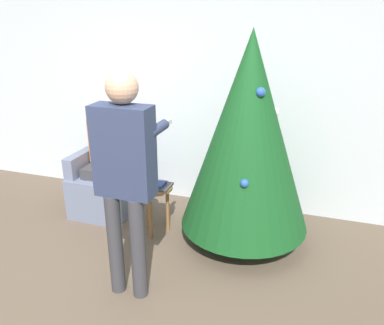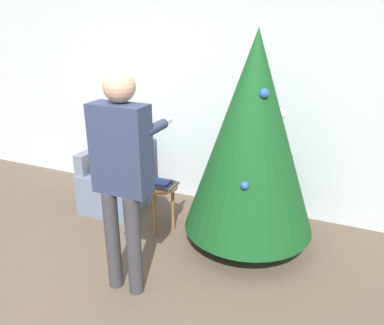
% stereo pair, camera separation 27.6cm
% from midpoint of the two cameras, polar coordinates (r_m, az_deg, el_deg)
% --- Properties ---
extents(ground_plane, '(14.00, 14.00, 0.00)m').
position_cam_midpoint_polar(ground_plane, '(3.27, -14.63, -20.60)').
color(ground_plane, brown).
extents(wall_back, '(8.00, 0.06, 2.70)m').
position_cam_midpoint_polar(wall_back, '(4.47, 1.52, 10.84)').
color(wall_back, silver).
rests_on(wall_back, ground_plane).
extents(christmas_tree, '(1.26, 1.26, 2.08)m').
position_cam_midpoint_polar(christmas_tree, '(3.52, 11.44, 4.00)').
color(christmas_tree, brown).
rests_on(christmas_tree, ground_plane).
extents(armchair, '(0.65, 0.71, 1.03)m').
position_cam_midpoint_polar(armchair, '(4.54, -9.54, -2.31)').
color(armchair, slate).
rests_on(armchair, ground_plane).
extents(person_seated, '(0.36, 0.46, 1.30)m').
position_cam_midpoint_polar(person_seated, '(4.39, -10.00, 1.82)').
color(person_seated, '#38383D').
rests_on(person_seated, ground_plane).
extents(person_standing, '(0.46, 0.57, 1.81)m').
position_cam_midpoint_polar(person_standing, '(2.87, -7.96, -0.45)').
color(person_standing, '#38383D').
rests_on(person_standing, ground_plane).
extents(side_stool, '(0.37, 0.37, 0.53)m').
position_cam_midpoint_polar(side_stool, '(3.92, -2.87, -4.79)').
color(side_stool, olive).
rests_on(side_stool, ground_plane).
extents(laptop, '(0.35, 0.22, 0.02)m').
position_cam_midpoint_polar(laptop, '(3.87, -2.90, -3.32)').
color(laptop, '#38383D').
rests_on(laptop, side_stool).
extents(book, '(0.22, 0.16, 0.02)m').
position_cam_midpoint_polar(book, '(3.86, -2.91, -3.02)').
color(book, navy).
rests_on(book, laptop).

